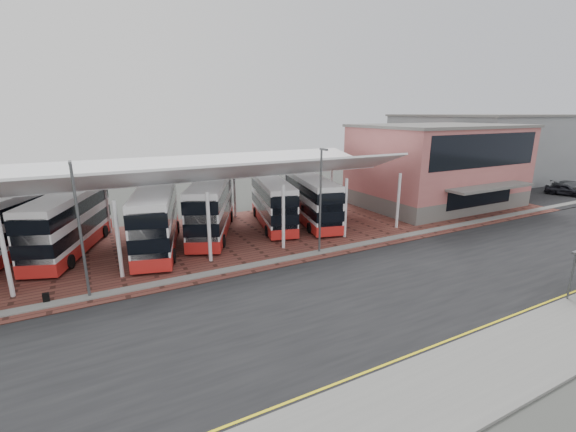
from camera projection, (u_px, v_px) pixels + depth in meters
name	position (u px, v px, depth m)	size (l,w,h in m)	color
ground	(347.00, 290.00, 23.65)	(140.00, 140.00, 0.00)	#3E403C
road	(357.00, 297.00, 22.80)	(120.00, 14.00, 0.02)	black
forecourt	(280.00, 230.00, 35.64)	(72.00, 16.00, 0.06)	brown
sidewalk	(477.00, 374.00, 15.96)	(120.00, 4.00, 0.14)	slate
north_kerb	(297.00, 257.00, 28.92)	(120.00, 0.80, 0.14)	slate
carpark_surface	(567.00, 193.00, 52.08)	(22.00, 10.00, 0.08)	black
yellow_line_near	(438.00, 350.00, 17.68)	(120.00, 0.12, 0.01)	yellow
yellow_line_far	(433.00, 346.00, 17.93)	(120.00, 0.12, 0.01)	yellow
canopy	(187.00, 173.00, 31.31)	(37.00, 11.63, 7.07)	white
terminal	(438.00, 165.00, 44.72)	(18.40, 14.40, 9.25)	#65625F
warehouse	(495.00, 146.00, 64.49)	(30.50, 20.50, 10.25)	slate
lamp_west	(80.00, 227.00, 21.53)	(0.16, 0.90, 8.07)	#4D5053
lamp_east	(321.00, 198.00, 28.77)	(0.16, 0.90, 8.07)	#4D5053
bus_1	(69.00, 224.00, 29.42)	(6.38, 11.34, 4.60)	white
bus_2	(156.00, 219.00, 30.36)	(5.53, 11.91, 4.79)	white
bus_3	(211.00, 208.00, 33.85)	(7.30, 11.72, 4.81)	white
bus_4	(273.00, 203.00, 36.68)	(4.96, 10.83, 4.35)	white
bus_5	(312.00, 200.00, 37.54)	(4.98, 11.11, 4.46)	white
suitcase	(46.00, 298.00, 21.91)	(0.34, 0.24, 0.58)	black
carpark_car_a	(564.00, 190.00, 50.24)	(1.74, 4.33, 1.48)	black
carpark_car_b	(573.00, 186.00, 52.28)	(2.08, 5.12, 1.49)	#52555A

